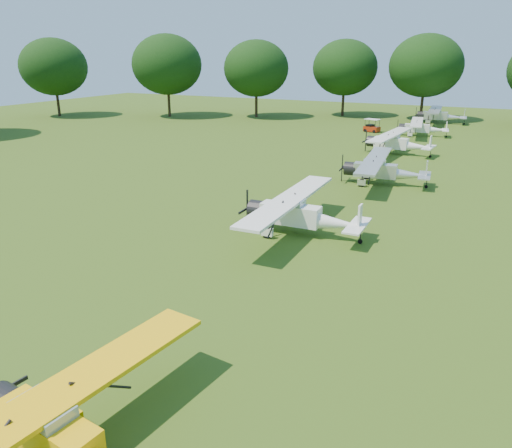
{
  "coord_description": "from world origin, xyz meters",
  "views": [
    {
      "loc": [
        9.71,
        -26.16,
        10.14
      ],
      "look_at": [
        -1.43,
        -3.48,
        1.4
      ],
      "focal_mm": 35.0,
      "sensor_mm": 36.0,
      "label": 1
    }
  ],
  "objects_px": {
    "aircraft_4": "(382,169)",
    "aircraft_5": "(396,142)",
    "aircraft_7": "(439,114)",
    "aircraft_3": "(299,212)",
    "aircraft_2": "(61,435)",
    "aircraft_6": "(421,127)",
    "golf_cart": "(372,128)"
  },
  "relations": [
    {
      "from": "aircraft_3",
      "to": "aircraft_7",
      "type": "relative_size",
      "value": 1.01
    },
    {
      "from": "aircraft_4",
      "to": "aircraft_6",
      "type": "distance_m",
      "value": 26.74
    },
    {
      "from": "aircraft_2",
      "to": "golf_cart",
      "type": "distance_m",
      "value": 60.66
    },
    {
      "from": "aircraft_2",
      "to": "aircraft_5",
      "type": "height_order",
      "value": "aircraft_5"
    },
    {
      "from": "aircraft_3",
      "to": "golf_cart",
      "type": "height_order",
      "value": "aircraft_3"
    },
    {
      "from": "aircraft_2",
      "to": "golf_cart",
      "type": "height_order",
      "value": "aircraft_2"
    },
    {
      "from": "aircraft_6",
      "to": "aircraft_7",
      "type": "xyz_separation_m",
      "value": [
        0.53,
        13.34,
        0.18
      ]
    },
    {
      "from": "aircraft_7",
      "to": "golf_cart",
      "type": "bearing_deg",
      "value": -122.97
    },
    {
      "from": "aircraft_5",
      "to": "aircraft_4",
      "type": "bearing_deg",
      "value": -78.77
    },
    {
      "from": "aircraft_6",
      "to": "golf_cart",
      "type": "distance_m",
      "value": 6.5
    },
    {
      "from": "aircraft_3",
      "to": "golf_cart",
      "type": "relative_size",
      "value": 5.19
    },
    {
      "from": "aircraft_6",
      "to": "golf_cart",
      "type": "bearing_deg",
      "value": 166.35
    },
    {
      "from": "aircraft_2",
      "to": "aircraft_5",
      "type": "relative_size",
      "value": 0.93
    },
    {
      "from": "aircraft_3",
      "to": "aircraft_6",
      "type": "xyz_separation_m",
      "value": [
        0.59,
        40.53,
        -0.19
      ]
    },
    {
      "from": "golf_cart",
      "to": "aircraft_6",
      "type": "bearing_deg",
      "value": 10.77
    },
    {
      "from": "aircraft_5",
      "to": "aircraft_2",
      "type": "bearing_deg",
      "value": -84.01
    },
    {
      "from": "aircraft_4",
      "to": "aircraft_5",
      "type": "bearing_deg",
      "value": 90.62
    },
    {
      "from": "aircraft_2",
      "to": "aircraft_4",
      "type": "distance_m",
      "value": 32.85
    },
    {
      "from": "aircraft_4",
      "to": "golf_cart",
      "type": "bearing_deg",
      "value": 99.45
    },
    {
      "from": "aircraft_4",
      "to": "aircraft_5",
      "type": "xyz_separation_m",
      "value": [
        -1.52,
        13.3,
        0.02
      ]
    },
    {
      "from": "aircraft_7",
      "to": "golf_cart",
      "type": "xyz_separation_m",
      "value": [
        -6.97,
        -12.65,
        -0.76
      ]
    },
    {
      "from": "aircraft_5",
      "to": "aircraft_3",
      "type": "bearing_deg",
      "value": -85.61
    },
    {
      "from": "golf_cart",
      "to": "aircraft_3",
      "type": "bearing_deg",
      "value": -64.98
    },
    {
      "from": "aircraft_3",
      "to": "aircraft_7",
      "type": "distance_m",
      "value": 53.89
    },
    {
      "from": "aircraft_3",
      "to": "aircraft_4",
      "type": "bearing_deg",
      "value": 81.98
    },
    {
      "from": "aircraft_2",
      "to": "aircraft_3",
      "type": "xyz_separation_m",
      "value": [
        -1.18,
        19.02,
        0.13
      ]
    },
    {
      "from": "aircraft_5",
      "to": "golf_cart",
      "type": "height_order",
      "value": "aircraft_5"
    },
    {
      "from": "aircraft_2",
      "to": "aircraft_6",
      "type": "height_order",
      "value": "aircraft_2"
    },
    {
      "from": "aircraft_3",
      "to": "aircraft_7",
      "type": "bearing_deg",
      "value": 87.69
    },
    {
      "from": "aircraft_3",
      "to": "aircraft_6",
      "type": "bearing_deg",
      "value": 88.05
    },
    {
      "from": "aircraft_2",
      "to": "aircraft_6",
      "type": "xyz_separation_m",
      "value": [
        -0.59,
        59.56,
        -0.07
      ]
    },
    {
      "from": "aircraft_7",
      "to": "aircraft_3",
      "type": "bearing_deg",
      "value": -95.31
    }
  ]
}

